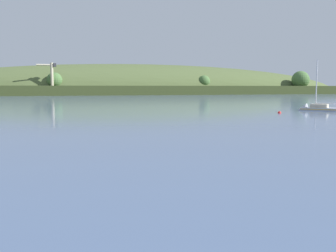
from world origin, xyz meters
TOP-DOWN VIEW (x-y plane):
  - far_shoreline_hill at (29.95, 271.01)m, footprint 421.61×107.77m
  - dockside_crane at (-21.58, 238.06)m, footprint 11.21×4.36m
  - sailboat_midwater_white at (43.59, 74.95)m, footprint 7.97×8.07m
  - mooring_buoy_midchannel at (32.70, 69.78)m, footprint 0.68×0.68m

SIDE VIEW (x-z plane):
  - mooring_buoy_midchannel at x=32.70m, z-range -0.38..0.38m
  - sailboat_midwater_white at x=43.59m, z-range -5.86..6.19m
  - far_shoreline_hill at x=29.95m, z-range -20.50..21.32m
  - dockside_crane at x=-21.58m, z-range -0.65..18.43m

